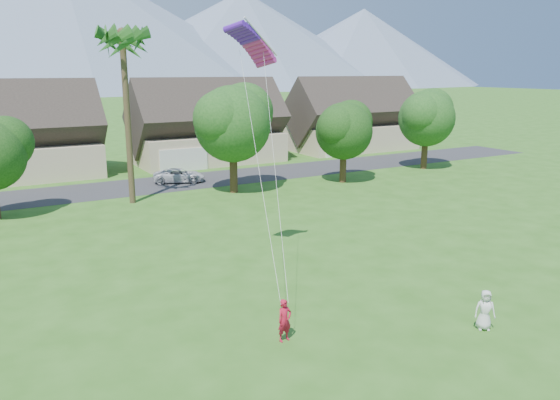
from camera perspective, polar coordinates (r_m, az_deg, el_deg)
ground at (r=18.78m, az=16.06°, el=-17.71°), size 500.00×500.00×0.00m
street at (r=47.45m, az=-14.51°, el=1.39°), size 90.00×7.00×0.01m
kite_flyer at (r=20.06m, az=0.48°, el=-12.46°), size 0.62×0.45×1.58m
watcher at (r=22.25m, az=20.63°, el=-10.70°), size 0.91×0.84×1.56m
parked_car at (r=48.35m, az=-10.50°, el=2.54°), size 4.83×3.51×1.22m
mountain_ridge at (r=272.54m, az=-26.00°, el=16.23°), size 540.00×240.00×70.00m
houses_row at (r=55.67m, az=-16.71°, el=6.56°), size 72.75×8.19×8.86m
tree_row at (r=40.58m, az=-14.16°, el=6.42°), size 62.27×6.67×8.45m
fan_palm at (r=40.72m, az=-16.17°, el=16.09°), size 3.00×3.00×13.80m
parafoil_kite at (r=25.63m, az=-3.01°, el=16.26°), size 3.16×1.49×0.50m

